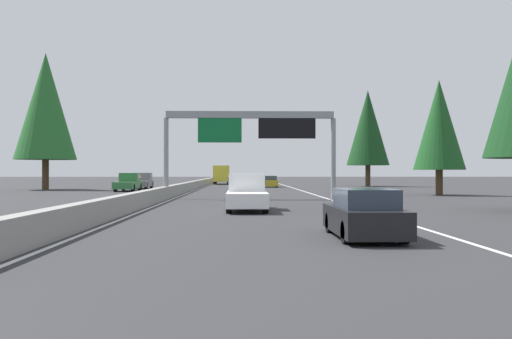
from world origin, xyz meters
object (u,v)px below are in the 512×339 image
at_px(conifer_right_mid, 368,128).
at_px(conifer_left_near, 46,106).
at_px(sedan_far_right, 364,215).
at_px(box_truck_mid_center, 222,174).
at_px(pickup_near_right, 247,192).
at_px(oncoming_far, 142,181).
at_px(sign_gantry_overhead, 252,129).
at_px(conifer_right_near, 439,125).
at_px(sedan_far_left, 270,182).
at_px(oncoming_near, 129,182).

bearing_deg(conifer_right_mid, conifer_left_near, 108.44).
bearing_deg(sedan_far_right, box_truck_mid_center, 5.40).
distance_m(pickup_near_right, oncoming_far, 38.94).
xyz_separation_m(sedan_far_right, box_truck_mid_center, (72.35, 6.84, 0.93)).
distance_m(sign_gantry_overhead, conifer_right_mid, 37.83).
height_order(oncoming_far, conifer_left_near, conifer_left_near).
xyz_separation_m(box_truck_mid_center, conifer_right_near, (-42.45, -19.90, 4.32)).
height_order(sign_gantry_overhead, sedan_far_left, sign_gantry_overhead).
height_order(sedan_far_right, conifer_right_near, conifer_right_near).
bearing_deg(conifer_right_near, conifer_right_mid, -0.93).
distance_m(oncoming_near, conifer_right_mid, 34.35).
xyz_separation_m(pickup_near_right, oncoming_near, (28.79, 11.89, 0.00)).
xyz_separation_m(pickup_near_right, box_truck_mid_center, (60.29, 3.46, 0.70)).
relative_size(pickup_near_right, oncoming_near, 1.00).
distance_m(sign_gantry_overhead, conifer_left_near, 31.06).
xyz_separation_m(oncoming_near, oncoming_far, (8.26, 0.13, 0.00)).
bearing_deg(conifer_left_near, sign_gantry_overhead, -133.09).
bearing_deg(sedan_far_left, conifer_right_mid, -75.21).
relative_size(sedan_far_left, oncoming_near, 0.79).
bearing_deg(sedan_far_left, oncoming_near, 132.02).
xyz_separation_m(pickup_near_right, conifer_right_near, (17.83, -16.44, 5.02)).
bearing_deg(conifer_left_near, pickup_near_right, -146.53).
height_order(sedan_far_right, oncoming_far, oncoming_far).
bearing_deg(oncoming_near, conifer_left_near, -113.71).
xyz_separation_m(oncoming_near, conifer_left_near, (4.42, 10.06, 8.31)).
bearing_deg(box_truck_mid_center, sedan_far_left, -158.67).
height_order(sedan_far_right, conifer_right_mid, conifer_right_mid).
xyz_separation_m(oncoming_far, conifer_left_near, (-3.84, 9.93, 8.31)).
xyz_separation_m(sign_gantry_overhead, oncoming_far, (24.87, 12.55, -4.20)).
bearing_deg(sedan_far_right, pickup_near_right, 15.65).
distance_m(conifer_right_near, conifer_left_near, 41.49).
xyz_separation_m(sign_gantry_overhead, sedan_far_right, (-24.24, -2.85, -4.43)).
height_order(sign_gantry_overhead, conifer_right_mid, conifer_right_mid).
height_order(sedan_far_right, box_truck_mid_center, box_truck_mid_center).
height_order(oncoming_near, conifer_right_mid, conifer_right_mid).
height_order(sedan_far_left, oncoming_far, oncoming_far).
distance_m(pickup_near_right, conifer_left_near, 40.66).
relative_size(sign_gantry_overhead, oncoming_near, 2.26).
relative_size(sedan_far_left, box_truck_mid_center, 0.52).
relative_size(sign_gantry_overhead, conifer_left_near, 0.84).
relative_size(sedan_far_right, conifer_right_mid, 0.34).
distance_m(conifer_right_mid, conifer_left_near, 40.97).
distance_m(sedan_far_right, box_truck_mid_center, 72.68).
distance_m(oncoming_near, conifer_left_near, 13.78).
bearing_deg(sedan_far_left, sedan_far_right, 179.93).
bearing_deg(sedan_far_right, conifer_right_near, -23.60).
xyz_separation_m(oncoming_near, conifer_right_mid, (17.37, -28.79, 7.04)).
height_order(sedan_far_left, box_truck_mid_center, box_truck_mid_center).
distance_m(sedan_far_right, conifer_right_mid, 60.21).
bearing_deg(pickup_near_right, sedan_far_left, -4.62).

